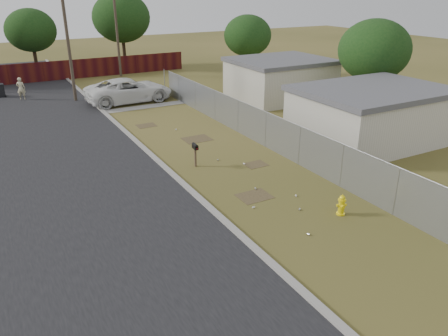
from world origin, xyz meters
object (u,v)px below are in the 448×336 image
mailbox (195,149)px  pedestrian (21,89)px  pickup_truck (129,90)px  fire_hydrant (342,205)px  trash_bin (0,90)px

mailbox → pedestrian: (-6.04, 19.11, -0.07)m
mailbox → pickup_truck: bearing=85.4°
mailbox → pedestrian: 20.05m
mailbox → pickup_truck: (1.15, 14.26, -0.03)m
mailbox → fire_hydrant: bearing=-68.3°
pickup_truck → pedestrian: 8.68m
pedestrian → trash_bin: pedestrian is taller
pickup_truck → pedestrian: size_ratio=3.74×
pedestrian → pickup_truck: bearing=166.5°
pickup_truck → trash_bin: size_ratio=6.30×
trash_bin → pedestrian: bearing=-50.8°
fire_hydrant → trash_bin: 30.03m
trash_bin → fire_hydrant: bearing=-69.7°
mailbox → trash_bin: (-7.51, 20.91, -0.41)m
fire_hydrant → mailbox: 7.83m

